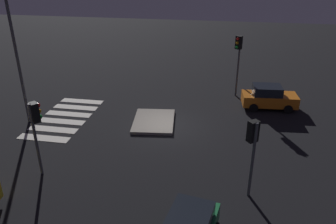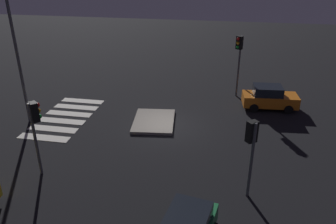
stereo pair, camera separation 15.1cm
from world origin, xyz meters
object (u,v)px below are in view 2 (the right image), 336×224
traffic_island (154,121)px  traffic_light_west (239,52)px  car_orange (269,98)px  traffic_light_north (251,141)px  traffic_light_east (35,121)px  street_lamp (13,31)px

traffic_island → traffic_light_west: bearing=136.9°
car_orange → traffic_light_north: traffic_light_north is taller
traffic_light_east → traffic_light_north: bearing=-48.8°
traffic_light_east → car_orange: bearing=-8.7°
traffic_light_north → traffic_light_east: traffic_light_east is taller
traffic_light_north → traffic_light_west: traffic_light_west is taller
traffic_light_west → street_lamp: 15.28m
traffic_island → car_orange: car_orange is taller
traffic_island → traffic_light_west: traffic_light_west is taller
car_orange → traffic_island: bearing=-158.5°
traffic_island → car_orange: bearing=116.1°
traffic_light_east → traffic_island: bearing=7.4°
car_orange → traffic_light_east: (10.19, -11.84, 2.08)m
car_orange → traffic_light_west: 4.08m
traffic_light_west → traffic_light_north: bearing=37.7°
traffic_island → street_lamp: 10.14m
car_orange → traffic_light_east: 15.76m
traffic_light_north → street_lamp: bearing=31.8°
traffic_island → traffic_light_west: (-5.62, 5.26, 3.47)m
traffic_light_west → car_orange: bearing=86.5°
traffic_island → traffic_light_west: 8.45m
traffic_light_north → street_lamp: size_ratio=0.41×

